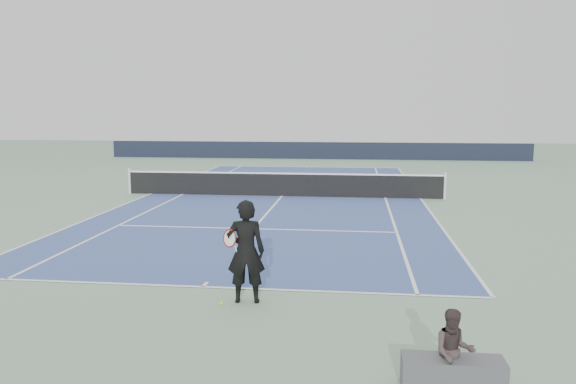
# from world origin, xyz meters

# --- Properties ---
(ground) EXTENTS (80.00, 80.00, 0.00)m
(ground) POSITION_xyz_m (0.00, 0.00, 0.00)
(ground) COLOR gray
(court_surface) EXTENTS (10.97, 23.77, 0.01)m
(court_surface) POSITION_xyz_m (0.00, 0.00, 0.01)
(court_surface) COLOR #3A508A
(court_surface) RESTS_ON ground
(tennis_net) EXTENTS (12.90, 0.10, 1.07)m
(tennis_net) POSITION_xyz_m (0.00, 0.00, 0.50)
(tennis_net) COLOR silver
(tennis_net) RESTS_ON ground
(windscreen_far) EXTENTS (30.00, 0.25, 1.20)m
(windscreen_far) POSITION_xyz_m (0.00, 17.88, 0.60)
(windscreen_far) COLOR black
(windscreen_far) RESTS_ON ground
(tennis_player) EXTENTS (0.83, 0.59, 1.87)m
(tennis_player) POSITION_xyz_m (1.00, -12.60, 0.94)
(tennis_player) COLOR black
(tennis_player) RESTS_ON ground
(tennis_ball) EXTENTS (0.07, 0.07, 0.07)m
(tennis_ball) POSITION_xyz_m (0.60, -12.81, 0.03)
(tennis_ball) COLOR #C5EA30
(tennis_ball) RESTS_ON ground
(spectator_bench) EXTENTS (1.26, 0.43, 1.07)m
(spectator_bench) POSITION_xyz_m (4.16, -15.45, 0.35)
(spectator_bench) COLOR #4C4D51
(spectator_bench) RESTS_ON ground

